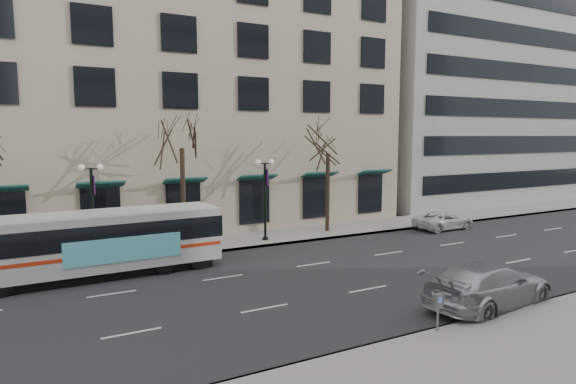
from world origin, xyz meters
TOP-DOWN VIEW (x-y plane):
  - ground at (0.00, 0.00)m, footprint 160.00×160.00m
  - sidewalk_far at (5.00, 9.00)m, footprint 80.00×4.00m
  - building_hotel at (-2.00, 21.00)m, footprint 40.00×20.00m
  - building_office at (32.00, 21.00)m, footprint 25.00×20.00m
  - tree_far_mid at (0.00, 8.80)m, footprint 3.60×3.60m
  - tree_far_right at (10.00, 8.80)m, footprint 3.60×3.60m
  - lamp_post_left at (-4.99, 8.20)m, footprint 1.22×0.45m
  - lamp_post_right at (5.01, 8.20)m, footprint 1.22×0.45m
  - city_bus at (-5.04, 5.23)m, footprint 11.53×2.77m
  - silver_car at (7.90, -6.20)m, footprint 6.22×3.04m
  - white_pickup at (18.07, 6.02)m, footprint 4.65×2.25m
  - pay_station at (4.07, -7.30)m, footprint 0.29×0.21m

SIDE VIEW (x-z plane):
  - ground at x=0.00m, z-range 0.00..0.00m
  - sidewalk_far at x=5.00m, z-range 0.00..0.15m
  - white_pickup at x=18.07m, z-range 0.00..1.27m
  - silver_car at x=7.90m, z-range 0.00..1.74m
  - pay_station at x=4.07m, z-range 0.44..1.72m
  - city_bus at x=-5.04m, z-range 0.14..3.25m
  - lamp_post_left at x=-4.99m, z-range 0.34..5.55m
  - lamp_post_right at x=5.01m, z-range 0.34..5.55m
  - tree_far_right at x=10.00m, z-range 2.39..10.45m
  - tree_far_mid at x=0.00m, z-range 2.63..11.18m
  - building_hotel at x=-2.00m, z-range 0.00..24.00m
  - building_office at x=32.00m, z-range 0.00..35.00m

